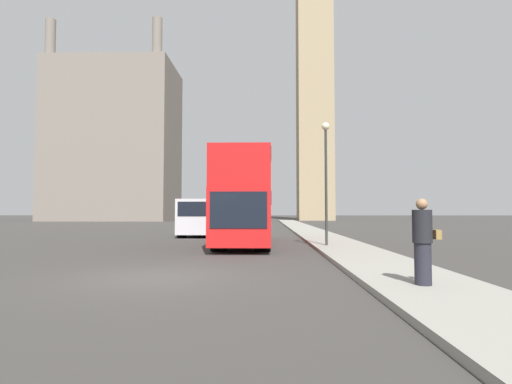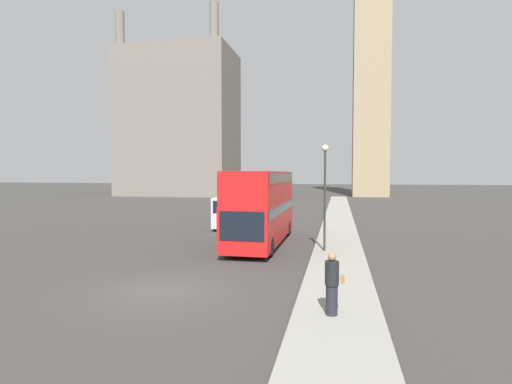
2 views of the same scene
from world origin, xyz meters
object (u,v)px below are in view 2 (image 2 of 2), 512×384
object	(u,v)px
red_double_decker_bus	(262,204)
white_van	(234,211)
pedestrian	(332,284)
clock_tower	(372,11)
street_lamp	(325,181)

from	to	relation	value
red_double_decker_bus	white_van	bearing A→B (deg)	117.57
white_van	pedestrian	distance (m)	20.31
clock_tower	street_lamp	size ratio (longest dim) A/B	11.79
clock_tower	red_double_decker_bus	world-z (taller)	clock_tower
red_double_decker_bus	street_lamp	xyz separation A→B (m)	(3.84, -2.13, 1.43)
clock_tower	pedestrian	xyz separation A→B (m)	(-5.89, -66.48, -33.29)
clock_tower	street_lamp	bearing A→B (deg)	-96.49
red_double_decker_bus	street_lamp	size ratio (longest dim) A/B	1.81
clock_tower	red_double_decker_bus	bearing A→B (deg)	-100.69
clock_tower	white_van	bearing A→B (deg)	-106.13
red_double_decker_bus	clock_tower	bearing A→B (deg)	79.31
white_van	pedestrian	xyz separation A→B (m)	(7.93, -18.70, -0.27)
clock_tower	street_lamp	world-z (taller)	clock_tower
pedestrian	street_lamp	world-z (taller)	street_lamp
red_double_decker_bus	white_van	world-z (taller)	red_double_decker_bus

